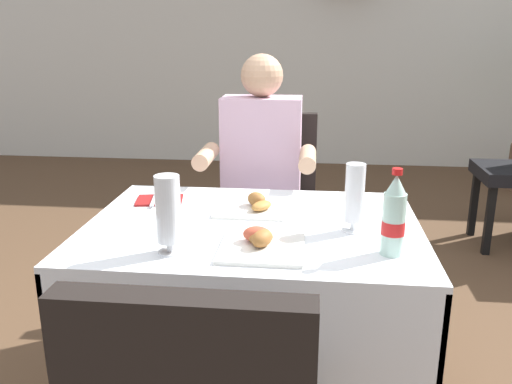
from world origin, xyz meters
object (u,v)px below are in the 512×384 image
(beer_glass_left, at_px, (168,215))
(beer_glass_middle, at_px, (355,197))
(napkin_cutlery_set, at_px, (160,200))
(seated_diner_far, at_px, (260,177))
(main_dining_table, at_px, (253,272))
(cola_bottle_primary, at_px, (394,218))
(chair_far_diner_seat, at_px, (272,203))
(plate_near_camera, at_px, (261,243))
(plate_far_diner, at_px, (254,205))

(beer_glass_left, xyz_separation_m, beer_glass_middle, (0.54, 0.23, -0.00))
(beer_glass_left, relative_size, napkin_cutlery_set, 1.18)
(seated_diner_far, distance_m, beer_glass_left, 0.99)
(main_dining_table, height_order, beer_glass_middle, beer_glass_middle)
(seated_diner_far, height_order, beer_glass_left, seated_diner_far)
(cola_bottle_primary, bearing_deg, beer_glass_left, -174.61)
(chair_far_diner_seat, xyz_separation_m, napkin_cutlery_set, (-0.38, -0.59, 0.19))
(chair_far_diner_seat, height_order, plate_near_camera, chair_far_diner_seat)
(plate_far_diner, bearing_deg, plate_near_camera, -80.31)
(beer_glass_middle, xyz_separation_m, napkin_cutlery_set, (-0.70, 0.25, -0.11))
(chair_far_diner_seat, xyz_separation_m, seated_diner_far, (-0.04, -0.11, 0.16))
(beer_glass_left, height_order, beer_glass_middle, beer_glass_left)
(main_dining_table, xyz_separation_m, beer_glass_middle, (0.33, -0.04, 0.29))
(main_dining_table, xyz_separation_m, seated_diner_far, (-0.04, 0.69, 0.15))
(main_dining_table, relative_size, seated_diner_far, 0.88)
(chair_far_diner_seat, xyz_separation_m, plate_far_diner, (-0.01, -0.65, 0.20))
(seated_diner_far, xyz_separation_m, plate_near_camera, (0.09, -0.90, 0.05))
(seated_diner_far, height_order, napkin_cutlery_set, seated_diner_far)
(chair_far_diner_seat, relative_size, cola_bottle_primary, 3.82)
(seated_diner_far, height_order, plate_far_diner, seated_diner_far)
(main_dining_table, distance_m, beer_glass_middle, 0.44)
(chair_far_diner_seat, height_order, beer_glass_left, same)
(main_dining_table, relative_size, beer_glass_left, 4.78)
(beer_glass_middle, distance_m, cola_bottle_primary, 0.20)
(seated_diner_far, xyz_separation_m, cola_bottle_primary, (0.47, -0.90, 0.14))
(plate_near_camera, bearing_deg, chair_far_diner_seat, 92.75)
(napkin_cutlery_set, bearing_deg, cola_bottle_primary, -27.54)
(plate_near_camera, bearing_deg, main_dining_table, 102.88)
(beer_glass_left, relative_size, beer_glass_middle, 1.04)
(plate_near_camera, height_order, cola_bottle_primary, cola_bottle_primary)
(plate_far_diner, relative_size, cola_bottle_primary, 0.99)
(plate_far_diner, bearing_deg, beer_glass_middle, -28.66)
(cola_bottle_primary, bearing_deg, plate_far_diner, 140.64)
(chair_far_diner_seat, relative_size, plate_near_camera, 3.96)
(chair_far_diner_seat, distance_m, seated_diner_far, 0.20)
(plate_near_camera, bearing_deg, plate_far_diner, 99.69)
(plate_near_camera, relative_size, plate_far_diner, 0.98)
(plate_near_camera, distance_m, napkin_cutlery_set, 0.60)
(chair_far_diner_seat, distance_m, plate_near_camera, 1.03)
(chair_far_diner_seat, xyz_separation_m, beer_glass_middle, (0.33, -0.84, 0.30))
(plate_near_camera, bearing_deg, beer_glass_left, -167.34)
(chair_far_diner_seat, relative_size, beer_glass_left, 4.20)
(seated_diner_far, distance_m, cola_bottle_primary, 1.03)
(plate_far_diner, bearing_deg, beer_glass_left, -115.15)
(beer_glass_middle, distance_m, napkin_cutlery_set, 0.75)
(seated_diner_far, relative_size, plate_far_diner, 5.03)
(plate_far_diner, distance_m, beer_glass_left, 0.47)
(napkin_cutlery_set, bearing_deg, plate_far_diner, -9.31)
(chair_far_diner_seat, bearing_deg, main_dining_table, -90.00)
(plate_near_camera, relative_size, cola_bottle_primary, 0.96)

